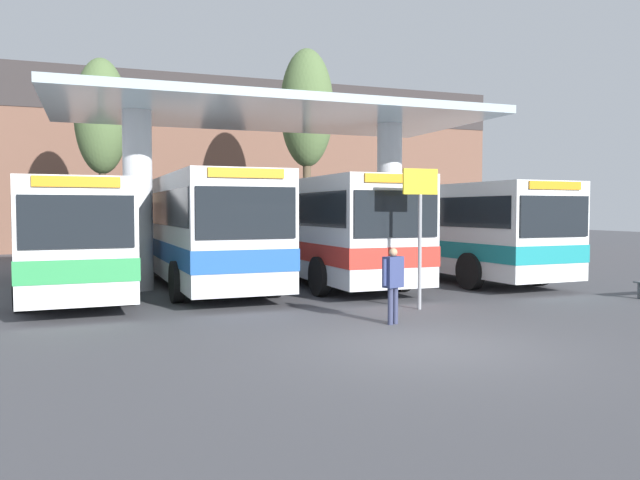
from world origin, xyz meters
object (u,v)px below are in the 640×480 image
(poplar_tree_behind_left, at_px, (307,110))
(parked_car_street, at_px, (177,235))
(pedestrian_waiting, at_px, (393,278))
(transit_bus_left_bay, at_px, (72,232))
(transit_bus_center_bay, at_px, (201,226))
(transit_bus_right_bay, at_px, (319,226))
(info_sign_platform, at_px, (420,210))
(poplar_tree_behind_right, at_px, (101,118))
(transit_bus_far_right_bay, at_px, (445,226))

(poplar_tree_behind_left, bearing_deg, parked_car_street, 140.50)
(pedestrian_waiting, xyz_separation_m, poplar_tree_behind_left, (4.18, 17.58, 6.27))
(transit_bus_left_bay, relative_size, poplar_tree_behind_left, 1.17)
(transit_bus_center_bay, relative_size, transit_bus_right_bay, 1.03)
(info_sign_platform, height_order, parked_car_street, info_sign_platform)
(transit_bus_center_bay, xyz_separation_m, pedestrian_waiting, (2.60, -7.93, -0.90))
(poplar_tree_behind_right, bearing_deg, parked_car_street, 52.57)
(poplar_tree_behind_left, xyz_separation_m, parked_car_street, (-5.70, 4.70, -6.20))
(transit_bus_right_bay, distance_m, transit_bus_far_right_bay, 4.59)
(info_sign_platform, bearing_deg, poplar_tree_behind_left, 80.41)
(poplar_tree_behind_right, bearing_deg, pedestrian_waiting, -73.01)
(transit_bus_center_bay, bearing_deg, transit_bus_far_right_bay, 175.03)
(transit_bus_left_bay, distance_m, transit_bus_center_bay, 3.73)
(info_sign_platform, xyz_separation_m, poplar_tree_behind_right, (-6.77, 15.82, 4.00))
(info_sign_platform, bearing_deg, poplar_tree_behind_right, 113.17)
(transit_bus_center_bay, height_order, info_sign_platform, transit_bus_center_bay)
(transit_bus_left_bay, xyz_separation_m, info_sign_platform, (7.80, -6.58, 0.62))
(transit_bus_far_right_bay, bearing_deg, info_sign_platform, 51.04)
(pedestrian_waiting, xyz_separation_m, poplar_tree_behind_right, (-5.30, 17.34, 5.39))
(transit_bus_right_bay, distance_m, poplar_tree_behind_right, 12.47)
(transit_bus_far_right_bay, height_order, pedestrian_waiting, transit_bus_far_right_bay)
(transit_bus_left_bay, relative_size, pedestrian_waiting, 7.56)
(transit_bus_far_right_bay, height_order, poplar_tree_behind_right, poplar_tree_behind_right)
(transit_bus_left_bay, distance_m, parked_car_street, 14.99)
(transit_bus_left_bay, distance_m, poplar_tree_behind_left, 15.18)
(transit_bus_right_bay, height_order, pedestrian_waiting, transit_bus_right_bay)
(transit_bus_right_bay, bearing_deg, poplar_tree_behind_right, -57.48)
(pedestrian_waiting, bearing_deg, info_sign_platform, 27.42)
(poplar_tree_behind_right, bearing_deg, poplar_tree_behind_left, 1.45)
(transit_bus_center_bay, distance_m, poplar_tree_behind_left, 12.96)
(pedestrian_waiting, bearing_deg, parked_car_street, 75.36)
(poplar_tree_behind_right, distance_m, parked_car_street, 8.19)
(transit_bus_far_right_bay, distance_m, pedestrian_waiting, 9.46)
(transit_bus_left_bay, bearing_deg, info_sign_platform, 137.21)
(transit_bus_center_bay, xyz_separation_m, poplar_tree_behind_left, (6.79, 9.65, 5.37))
(poplar_tree_behind_left, bearing_deg, pedestrian_waiting, -103.39)
(transit_bus_far_right_bay, height_order, parked_car_street, transit_bus_far_right_bay)
(transit_bus_center_bay, xyz_separation_m, parked_car_street, (1.08, 14.35, -0.84))
(info_sign_platform, distance_m, parked_car_street, 21.02)
(transit_bus_far_right_bay, distance_m, poplar_tree_behind_right, 15.55)
(poplar_tree_behind_left, relative_size, poplar_tree_behind_right, 1.15)
(transit_bus_right_bay, bearing_deg, transit_bus_left_bay, -4.53)
(transit_bus_center_bay, height_order, parked_car_street, transit_bus_center_bay)
(poplar_tree_behind_left, distance_m, parked_car_street, 9.65)
(transit_bus_right_bay, xyz_separation_m, pedestrian_waiting, (-1.20, -7.70, -0.87))
(poplar_tree_behind_left, height_order, parked_car_street, poplar_tree_behind_left)
(transit_bus_far_right_bay, distance_m, info_sign_platform, 7.35)
(transit_bus_center_bay, height_order, pedestrian_waiting, transit_bus_center_bay)
(transit_bus_left_bay, height_order, poplar_tree_behind_left, poplar_tree_behind_left)
(info_sign_platform, bearing_deg, pedestrian_waiting, -134.05)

